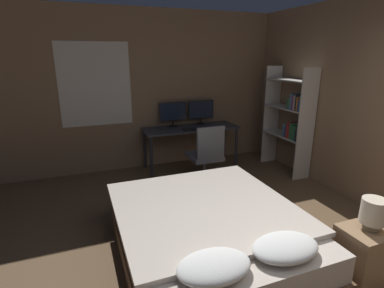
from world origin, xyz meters
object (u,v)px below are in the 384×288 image
bedside_lamp (373,212)px  monitor_left (173,113)px  bed (209,234)px  desk (191,132)px  nightstand (365,257)px  computer_mouse (211,127)px  bookshelf (292,117)px  keyboard (195,129)px  office_chair (206,160)px  monitor_right (201,111)px

bedside_lamp → monitor_left: size_ratio=0.57×
bed → desk: bearing=73.1°
desk → nightstand: bearing=-83.6°
computer_mouse → bookshelf: bearing=-28.8°
keyboard → office_chair: size_ratio=0.44×
monitor_right → bookshelf: 1.59m
keyboard → bedside_lamp: bearing=-83.2°
computer_mouse → bookshelf: size_ratio=0.04×
computer_mouse → monitor_right: bearing=94.4°
monitor_right → keyboard: size_ratio=1.17×
bed → monitor_left: 2.79m
bedside_lamp → bookshelf: size_ratio=0.16×
nightstand → office_chair: bearing=98.9°
bed → nightstand: bed is taller
keyboard → bookshelf: size_ratio=0.23×
desk → monitor_right: 0.47m
nightstand → desk: bearing=96.4°
keyboard → monitor_right: bearing=55.1°
monitor_right → bookshelf: size_ratio=0.28×
keyboard → computer_mouse: (0.30, 0.00, 0.01)m
bed → office_chair: office_chair is taller
monitor_right → desk: bearing=-144.1°
desk → computer_mouse: size_ratio=23.84×
computer_mouse → office_chair: size_ratio=0.07×
bookshelf → nightstand: bearing=-114.5°
bed → computer_mouse: bearing=65.2°
office_chair → bedside_lamp: bearing=-81.1°
nightstand → monitor_left: monitor_left is taller
keyboard → bed: bearing=-108.3°
monitor_left → keyboard: size_ratio=1.17×
bedside_lamp → keyboard: bearing=96.8°
nightstand → monitor_right: 3.54m
bedside_lamp → desk: size_ratio=0.17×
nightstand → monitor_right: bearing=91.7°
keyboard → office_chair: (-0.03, -0.55, -0.36)m
monitor_right → computer_mouse: size_ratio=6.96×
nightstand → monitor_left: (-0.64, 3.46, 0.70)m
bedside_lamp → monitor_right: size_ratio=0.57×
bedside_lamp → office_chair: (-0.40, 2.53, -0.33)m
monitor_left → monitor_right: same height
nightstand → bedside_lamp: bedside_lamp is taller
computer_mouse → bed: bearing=-114.8°
bedside_lamp → computer_mouse: bearing=91.3°
monitor_left → monitor_right: size_ratio=1.00×
monitor_left → office_chair: 1.13m
monitor_right → keyboard: monitor_right is taller
desk → monitor_right: monitor_right is taller
bed → monitor_right: (1.02, 2.65, 0.71)m
desk → keyboard: keyboard is taller
nightstand → desk: size_ratio=0.33×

